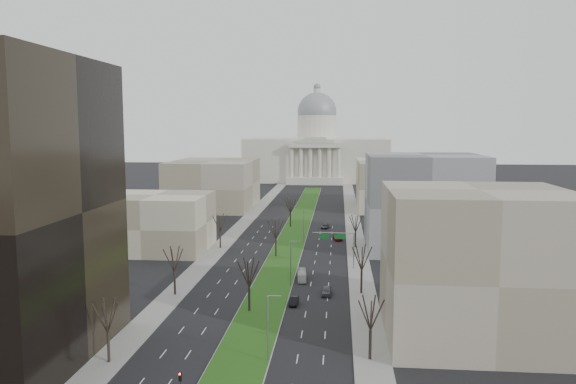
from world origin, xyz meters
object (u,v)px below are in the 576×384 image
Objects in this scene: car_black at (294,301)px; box_van at (302,275)px; car_grey_near at (327,291)px; car_red at (337,237)px; car_grey_far at (325,226)px.

car_black is 0.57× the size of box_van.
car_grey_near is 50.55m from car_red.
car_black is 0.77× the size of car_red.
car_grey_far is at bearing 93.80° from car_red.
car_red reaches higher than car_black.
box_van is (-3.23, -58.40, 0.37)m from car_grey_far.
car_grey_near is 11.14m from box_van.
car_grey_near is 1.03× the size of car_grey_far.
box_van reaches higher than car_red.
box_van is at bearing 91.19° from car_black.
car_grey_near reaches higher than car_red.
car_red is at bearing 84.85° from car_black.
box_van is (0.30, 16.10, 0.33)m from car_black.
car_black is (-5.57, -6.29, -0.12)m from car_grey_near.
car_grey_near is 0.88× the size of car_red.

